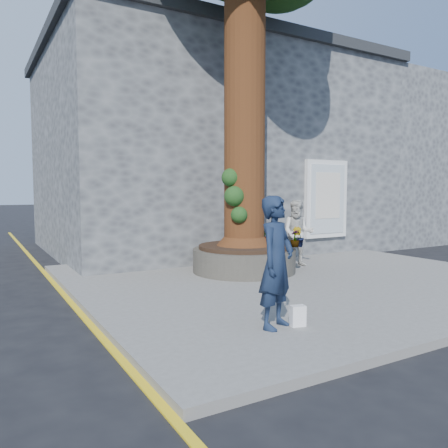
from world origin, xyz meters
TOP-DOWN VIEW (x-y plane):
  - ground at (0.00, 0.00)m, footprint 120.00×120.00m
  - pavement at (1.50, 1.00)m, footprint 9.00×8.00m
  - yellow_line at (-3.05, 1.00)m, footprint 0.10×30.00m
  - stone_shop at (2.50, 7.20)m, footprint 10.30×8.30m
  - neighbour_shop at (10.50, 7.20)m, footprint 6.00×8.00m
  - planter at (0.80, 2.00)m, footprint 2.30×2.30m
  - man at (-1.01, -1.61)m, footprint 0.76×0.66m
  - woman at (2.33, 1.99)m, footprint 0.98×0.97m
  - shopping_bag at (-0.72, -1.72)m, footprint 0.22×0.16m
  - plant_a at (1.65, 2.41)m, footprint 0.22×0.17m
  - plant_b at (1.65, 1.15)m, footprint 0.33×0.33m
  - plant_c at (1.56, 1.15)m, footprint 0.23×0.23m
  - plant_d at (1.65, 2.85)m, footprint 0.32×0.33m

SIDE VIEW (x-z plane):
  - ground at x=0.00m, z-range 0.00..0.00m
  - yellow_line at x=-3.05m, z-range 0.00..0.01m
  - pavement at x=1.50m, z-range 0.00..0.12m
  - shopping_bag at x=-0.72m, z-range 0.12..0.40m
  - planter at x=0.80m, z-range 0.11..0.71m
  - plant_d at x=1.65m, z-range 0.72..1.01m
  - plant_a at x=1.65m, z-range 0.72..1.08m
  - plant_c at x=1.56m, z-range 0.72..1.09m
  - woman at x=2.33m, z-range 0.12..1.72m
  - plant_b at x=1.65m, z-range 0.72..1.16m
  - man at x=-1.01m, z-range 0.12..1.87m
  - neighbour_shop at x=10.50m, z-range 0.00..6.00m
  - stone_shop at x=2.50m, z-range 0.01..6.31m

